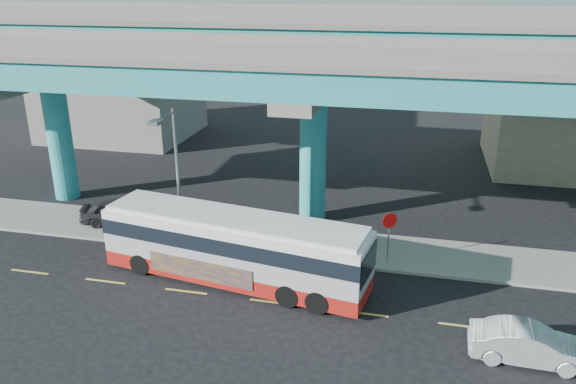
% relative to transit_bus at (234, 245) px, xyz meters
% --- Properties ---
extents(ground, '(120.00, 120.00, 0.00)m').
position_rel_transit_bus_xyz_m(ground, '(2.16, -1.21, -1.77)').
color(ground, black).
rests_on(ground, ground).
extents(sidewalk, '(70.00, 4.00, 0.15)m').
position_rel_transit_bus_xyz_m(sidewalk, '(2.16, 4.29, -1.70)').
color(sidewalk, gray).
rests_on(sidewalk, ground).
extents(lane_markings, '(58.00, 0.12, 0.01)m').
position_rel_transit_bus_xyz_m(lane_markings, '(2.16, -1.51, -1.76)').
color(lane_markings, '#D8C64C').
rests_on(lane_markings, ground).
extents(viaduct, '(52.00, 12.40, 11.70)m').
position_rel_transit_bus_xyz_m(viaduct, '(2.16, 7.89, 7.37)').
color(viaduct, teal).
rests_on(viaduct, ground).
extents(building_concrete, '(12.00, 10.00, 9.00)m').
position_rel_transit_bus_xyz_m(building_concrete, '(-17.84, 22.79, 2.73)').
color(building_concrete, gray).
rests_on(building_concrete, ground).
extents(transit_bus, '(12.83, 4.70, 3.23)m').
position_rel_transit_bus_xyz_m(transit_bus, '(0.00, 0.00, 0.00)').
color(transit_bus, '#9E1813').
rests_on(transit_bus, ground).
extents(sedan, '(1.78, 4.33, 1.39)m').
position_rel_transit_bus_xyz_m(sedan, '(12.27, -3.26, -1.07)').
color(sedan, '#A7A8AC').
rests_on(sedan, ground).
extents(parked_car, '(3.94, 5.10, 1.43)m').
position_rel_transit_bus_xyz_m(parked_car, '(-8.35, 4.48, -0.91)').
color(parked_car, '#2C2C31').
rests_on(parked_car, sidewalk).
extents(street_lamp, '(0.50, 2.37, 7.18)m').
position_rel_transit_bus_xyz_m(street_lamp, '(-3.81, 2.24, 3.08)').
color(street_lamp, gray).
rests_on(street_lamp, sidewalk).
extents(stop_sign, '(0.70, 0.44, 2.67)m').
position_rel_transit_bus_xyz_m(stop_sign, '(6.79, 2.97, 0.31)').
color(stop_sign, gray).
rests_on(stop_sign, sidewalk).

